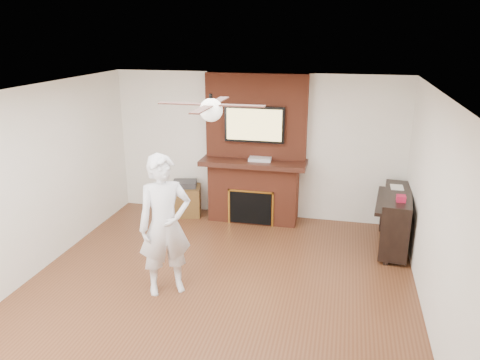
% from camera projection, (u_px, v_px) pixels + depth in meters
% --- Properties ---
extents(room_shell, '(5.36, 5.86, 2.86)m').
position_uv_depth(room_shell, '(213.00, 201.00, 5.50)').
color(room_shell, '#552D19').
rests_on(room_shell, ground).
extents(fireplace, '(1.78, 0.64, 2.50)m').
position_uv_depth(fireplace, '(255.00, 164.00, 7.95)').
color(fireplace, brown).
rests_on(fireplace, ground).
extents(tv, '(1.00, 0.08, 0.60)m').
position_uv_depth(tv, '(254.00, 124.00, 7.69)').
color(tv, black).
rests_on(tv, fireplace).
extents(ceiling_fan, '(1.21, 1.21, 0.31)m').
position_uv_depth(ceiling_fan, '(211.00, 109.00, 5.17)').
color(ceiling_fan, black).
rests_on(ceiling_fan, room_shell).
extents(person, '(0.79, 0.72, 1.79)m').
position_uv_depth(person, '(165.00, 226.00, 5.70)').
color(person, white).
rests_on(person, ground).
extents(side_table, '(0.65, 0.65, 0.61)m').
position_uv_depth(side_table, '(185.00, 199.00, 8.37)').
color(side_table, brown).
rests_on(side_table, ground).
extents(piano, '(0.62, 1.36, 0.96)m').
position_uv_depth(piano, '(395.00, 219.00, 7.01)').
color(piano, black).
rests_on(piano, ground).
extents(cable_box, '(0.38, 0.23, 0.05)m').
position_uv_depth(cable_box, '(260.00, 159.00, 7.80)').
color(cable_box, silver).
rests_on(cable_box, fireplace).
extents(candle_orange, '(0.07, 0.07, 0.12)m').
position_uv_depth(candle_orange, '(239.00, 218.00, 8.09)').
color(candle_orange, gold).
rests_on(candle_orange, ground).
extents(candle_green, '(0.06, 0.06, 0.08)m').
position_uv_depth(candle_green, '(251.00, 219.00, 8.09)').
color(candle_green, '#3A8D38').
rests_on(candle_green, ground).
extents(candle_cream, '(0.08, 0.08, 0.13)m').
position_uv_depth(candle_cream, '(259.00, 220.00, 7.99)').
color(candle_cream, beige).
rests_on(candle_cream, ground).
extents(candle_blue, '(0.06, 0.06, 0.07)m').
position_uv_depth(candle_blue, '(267.00, 222.00, 8.00)').
color(candle_blue, '#2F408E').
rests_on(candle_blue, ground).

